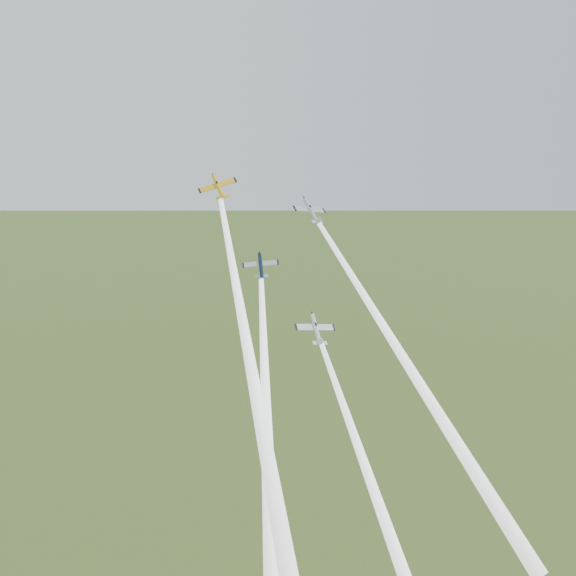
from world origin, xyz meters
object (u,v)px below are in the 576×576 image
at_px(plane_navy, 261,265).
at_px(plane_silver_right, 311,211).
at_px(plane_silver_low, 316,329).
at_px(plane_yellow, 218,187).

relative_size(plane_navy, plane_silver_right, 0.84).
relative_size(plane_navy, plane_silver_low, 0.84).
xyz_separation_m(plane_navy, plane_silver_right, (13.07, 6.72, 8.81)).
height_order(plane_yellow, plane_silver_right, plane_yellow).
bearing_deg(plane_silver_right, plane_silver_low, -127.55).
bearing_deg(plane_yellow, plane_silver_low, -40.80).
height_order(plane_silver_right, plane_silver_low, plane_silver_right).
bearing_deg(plane_navy, plane_silver_low, -29.24).
distance_m(plane_yellow, plane_silver_low, 32.31).
distance_m(plane_yellow, plane_silver_right, 19.77).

